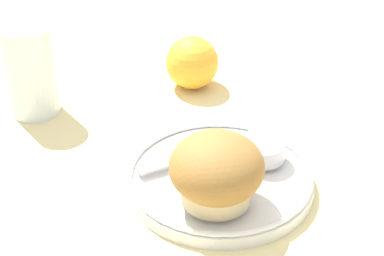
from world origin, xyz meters
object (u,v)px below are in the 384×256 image
object	(u,v)px
muffin	(217,171)
butter_knife	(204,152)
orange_fruit	(192,63)
juice_glass	(30,71)

from	to	relation	value
muffin	butter_knife	size ratio (longest dim) A/B	0.60
butter_knife	orange_fruit	size ratio (longest dim) A/B	2.20
butter_knife	orange_fruit	bearing A→B (deg)	66.62
muffin	orange_fruit	bearing A→B (deg)	66.41
muffin	butter_knife	xyz separation A→B (m)	(0.03, 0.08, -0.03)
muffin	orange_fruit	distance (m)	0.27
muffin	juice_glass	distance (m)	0.30
muffin	butter_knife	bearing A→B (deg)	69.05
orange_fruit	juice_glass	distance (m)	0.21
butter_knife	muffin	bearing A→B (deg)	-109.61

